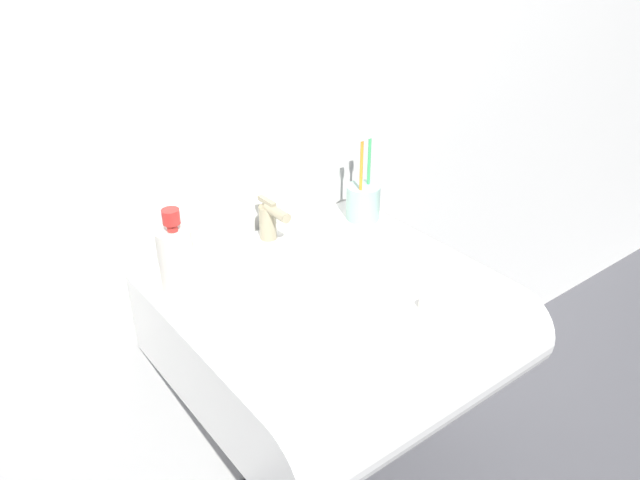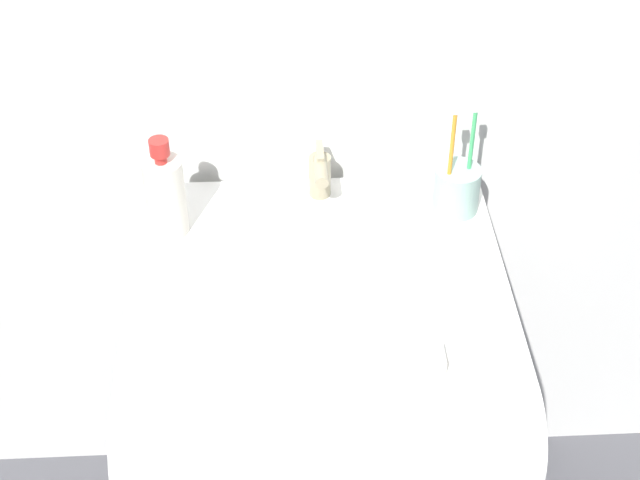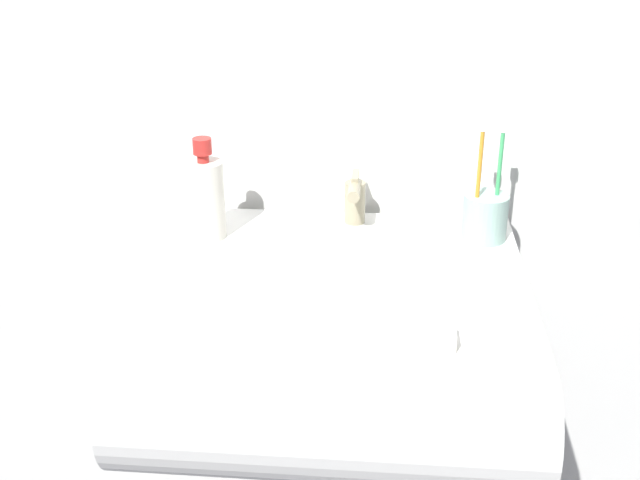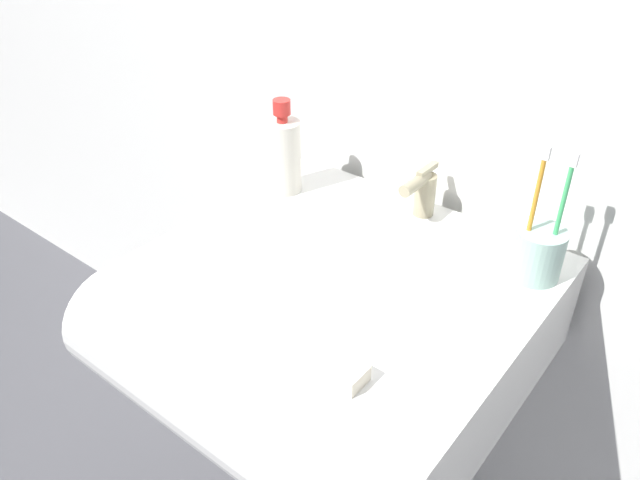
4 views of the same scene
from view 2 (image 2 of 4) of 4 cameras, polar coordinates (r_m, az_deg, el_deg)
The scene contains 6 objects.
sink_pedestal at distance 1.90m, azimuth -0.11°, elevation -12.80°, with size 0.21×0.21×0.60m, color white.
sink_basin at distance 1.56m, azimuth -0.00°, elevation -6.05°, with size 0.60×0.60×0.18m.
faucet at distance 1.67m, azimuth 0.00°, elevation 3.90°, with size 0.04×0.10×0.09m.
toothbrush_cup at distance 1.67m, azimuth 7.96°, elevation 3.03°, with size 0.08×0.08×0.22m.
soap_bottle at distance 1.61m, azimuth -9.00°, elevation 2.63°, with size 0.07×0.07×0.18m.
bar_soap at distance 1.41m, azimuth 5.50°, elevation -7.00°, with size 0.09×0.04×0.02m, color silver.
Camera 2 is at (-0.06, -1.15, 1.82)m, focal length 55.00 mm.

